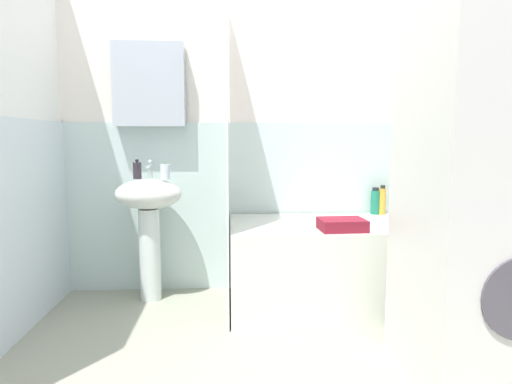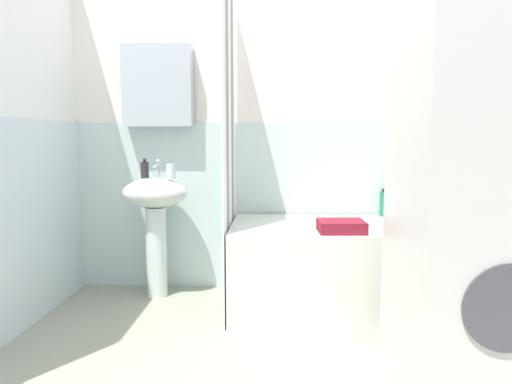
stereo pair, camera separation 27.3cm
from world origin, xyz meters
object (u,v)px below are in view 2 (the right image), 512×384
Objects in this scene: soap_dispenser at (145,169)px; body_wash_bottle at (385,203)px; shampoo_bottle at (392,202)px; towel_folded at (341,226)px; toothbrush_cup at (171,171)px; washer_dryer_stack at (475,191)px; sink at (155,210)px; lotion_bottle at (425,202)px; conditioner_bottle at (407,202)px; bathtub at (342,267)px.

soap_dispenser is 1.67m from body_wash_bottle.
body_wash_bottle is at bearing 160.14° from shampoo_bottle.
shampoo_bottle reaches higher than body_wash_bottle.
toothbrush_cup is at bearing 159.01° from towel_folded.
towel_folded is 0.15× the size of washer_dryer_stack.
sink is 3.75× the size of lotion_bottle.
body_wash_bottle is (-0.14, 0.03, -0.01)m from conditioner_bottle.
lotion_bottle is 0.13m from conditioner_bottle.
toothbrush_cup reaches higher than bathtub.
soap_dispenser is 0.19m from toothbrush_cup.
bathtub is at bearing -136.52° from body_wash_bottle.
soap_dispenser is at bearing -177.05° from lotion_bottle.
shampoo_bottle is at bearing 92.04° from washer_dryer_stack.
soap_dispenser is 0.61× the size of lotion_bottle.
bathtub is at bearing 115.27° from washer_dryer_stack.
shampoo_bottle is at bearing 2.85° from soap_dispenser.
bathtub is at bearing -8.65° from toothbrush_cup.
body_wash_bottle is at bearing 43.48° from bathtub.
toothbrush_cup is 0.45× the size of lotion_bottle.
bathtub is 0.58m from body_wash_bottle.
bathtub is (1.25, -0.19, -0.33)m from sink.
body_wash_bottle is (0.33, 0.31, 0.37)m from bathtub.
toothbrush_cup reaches higher than shampoo_bottle.
bathtub is 0.61m from shampoo_bottle.
lotion_bottle is at bearing 40.35° from towel_folded.
sink is 0.29m from toothbrush_cup.
toothbrush_cup is 1.29m from bathtub.
shampoo_bottle is 1.20m from washer_dryer_stack.
towel_folded is 0.84m from washer_dryer_stack.
toothbrush_cup is at bearing 145.67° from washer_dryer_stack.
conditioner_bottle is 1.12× the size of body_wash_bottle.
bathtub is 6.71× the size of shampoo_bottle.
body_wash_bottle is at bearing 5.49° from toothbrush_cup.
body_wash_bottle is at bearing 94.23° from washer_dryer_stack.
lotion_bottle is 1.02× the size of conditioner_bottle.
sink is 1.30m from bathtub.
soap_dispenser is at bearing -177.76° from conditioner_bottle.
conditioner_bottle is 0.10m from shampoo_bottle.
toothbrush_cup is (0.12, -0.01, 0.27)m from sink.
lotion_bottle is at bearing 12.65° from conditioner_bottle.
washer_dryer_stack reaches higher than bathtub.
lotion_bottle is at bearing 4.56° from toothbrush_cup.
soap_dispenser is 0.08× the size of washer_dryer_stack.
soap_dispenser is 0.64× the size of shampoo_bottle.
washer_dryer_stack is (-0.06, -1.17, 0.21)m from conditioner_bottle.
lotion_bottle is 1.04× the size of shampoo_bottle.
sink is 0.29m from soap_dispenser.
body_wash_bottle is (-0.27, 0.00, -0.01)m from lotion_bottle.
towel_folded is (-0.38, -0.56, -0.06)m from body_wash_bottle.
toothbrush_cup reaches higher than body_wash_bottle.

